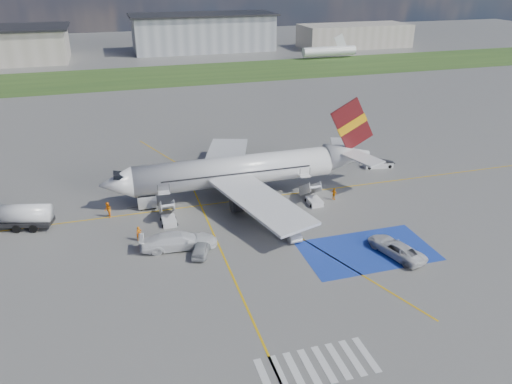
# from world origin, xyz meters

# --- Properties ---
(ground) EXTENTS (400.00, 400.00, 0.00)m
(ground) POSITION_xyz_m (0.00, 0.00, 0.00)
(ground) COLOR #60605E
(ground) RESTS_ON ground
(grass_strip) EXTENTS (400.00, 30.00, 0.01)m
(grass_strip) POSITION_xyz_m (0.00, 95.00, 0.01)
(grass_strip) COLOR #2D4C1E
(grass_strip) RESTS_ON ground
(taxiway_line_main) EXTENTS (120.00, 0.20, 0.01)m
(taxiway_line_main) POSITION_xyz_m (0.00, 12.00, 0.01)
(taxiway_line_main) COLOR gold
(taxiway_line_main) RESTS_ON ground
(taxiway_line_cross) EXTENTS (0.20, 60.00, 0.01)m
(taxiway_line_cross) POSITION_xyz_m (-5.00, -10.00, 0.01)
(taxiway_line_cross) COLOR gold
(taxiway_line_cross) RESTS_ON ground
(taxiway_line_diag) EXTENTS (20.71, 56.45, 0.01)m
(taxiway_line_diag) POSITION_xyz_m (0.00, 12.00, 0.01)
(taxiway_line_diag) COLOR gold
(taxiway_line_diag) RESTS_ON ground
(staging_box) EXTENTS (14.00, 8.00, 0.01)m
(staging_box) POSITION_xyz_m (10.00, -4.00, 0.01)
(staging_box) COLOR #1B39A6
(staging_box) RESTS_ON ground
(crosswalk) EXTENTS (9.00, 4.00, 0.01)m
(crosswalk) POSITION_xyz_m (-1.80, -18.00, 0.01)
(crosswalk) COLOR silver
(crosswalk) RESTS_ON ground
(terminal_centre) EXTENTS (48.00, 18.00, 12.00)m
(terminal_centre) POSITION_xyz_m (20.00, 135.00, 6.00)
(terminal_centre) COLOR gray
(terminal_centre) RESTS_ON ground
(terminal_east) EXTENTS (40.00, 16.00, 8.00)m
(terminal_east) POSITION_xyz_m (75.00, 128.00, 4.00)
(terminal_east) COLOR #9F9789
(terminal_east) RESTS_ON ground
(airliner) EXTENTS (36.81, 32.95, 11.92)m
(airliner) POSITION_xyz_m (1.51, 14.00, 3.39)
(airliner) COLOR silver
(airliner) RESTS_ON ground
(airstairs_fwd) EXTENTS (1.90, 5.20, 3.60)m
(airstairs_fwd) POSITION_xyz_m (-9.50, 8.70, 0.62)
(airstairs_fwd) COLOR silver
(airstairs_fwd) RESTS_ON ground
(airstairs_aft) EXTENTS (1.90, 5.20, 3.60)m
(airstairs_aft) POSITION_xyz_m (9.00, 8.70, 0.62)
(airstairs_aft) COLOR silver
(airstairs_aft) RESTS_ON ground
(fuel_tanker) EXTENTS (9.07, 4.56, 3.00)m
(fuel_tanker) POSITION_xyz_m (-26.74, 12.29, 1.26)
(fuel_tanker) COLOR black
(fuel_tanker) RESTS_ON ground
(gpu_cart) EXTENTS (2.28, 1.49, 1.89)m
(gpu_cart) POSITION_xyz_m (-11.53, 13.27, 0.85)
(gpu_cart) COLOR silver
(gpu_cart) RESTS_ON ground
(belt_loader) EXTENTS (4.75, 2.23, 1.38)m
(belt_loader) POSITION_xyz_m (23.21, 17.27, 0.34)
(belt_loader) COLOR silver
(belt_loader) RESTS_ON ground
(car_silver_a) EXTENTS (3.11, 4.40, 1.39)m
(car_silver_a) POSITION_xyz_m (-7.09, 0.54, 0.70)
(car_silver_a) COLOR #A7AAAE
(car_silver_a) RESTS_ON ground
(car_silver_b) EXTENTS (1.55, 4.07, 1.33)m
(car_silver_b) POSITION_xyz_m (3.10, 1.28, 0.66)
(car_silver_b) COLOR #A9AAB0
(car_silver_b) RESTS_ON ground
(van_white_a) EXTENTS (3.75, 5.68, 1.96)m
(van_white_a) POSITION_xyz_m (12.47, -5.47, 0.98)
(van_white_a) COLOR silver
(van_white_a) RESTS_ON ground
(van_white_b) EXTENTS (6.34, 3.00, 2.41)m
(van_white_b) POSITION_xyz_m (-9.21, 2.41, 1.20)
(van_white_b) COLOR white
(van_white_b) RESTS_ON ground
(crew_fwd) EXTENTS (0.67, 0.49, 1.71)m
(crew_fwd) POSITION_xyz_m (-13.16, 5.26, 0.85)
(crew_fwd) COLOR orange
(crew_fwd) RESTS_ON ground
(crew_nose) EXTENTS (0.91, 1.08, 1.96)m
(crew_nose) POSITION_xyz_m (-16.29, 12.02, 0.98)
(crew_nose) COLOR orange
(crew_nose) RESTS_ON ground
(crew_aft) EXTENTS (0.74, 1.04, 1.64)m
(crew_aft) POSITION_xyz_m (11.96, 8.76, 0.82)
(crew_aft) COLOR orange
(crew_aft) RESTS_ON ground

